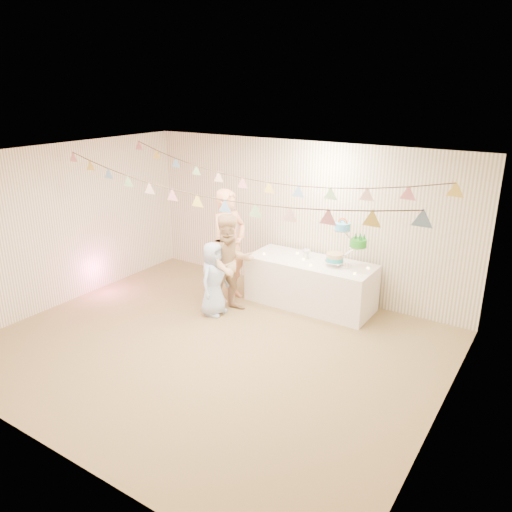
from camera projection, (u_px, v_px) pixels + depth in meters
The scene contains 25 objects.
floor at pixel (213, 347), 6.93m from camera, with size 6.00×6.00×0.00m, color olive.
ceiling at pixel (207, 159), 6.08m from camera, with size 6.00×6.00×0.00m, color white.
back_wall at pixel (301, 218), 8.48m from camera, with size 6.00×6.00×0.00m, color white.
front_wall at pixel (40, 336), 4.52m from camera, with size 6.00×6.00×0.00m, color white.
left_wall at pixel (63, 225), 8.05m from camera, with size 5.00×5.00×0.00m, color white.
right_wall at pixel (448, 314), 4.96m from camera, with size 5.00×5.00×0.00m, color white.
table at pixel (310, 283), 8.14m from camera, with size 2.06×0.82×0.77m, color white.
cake_stand at pixel (346, 246), 7.66m from camera, with size 0.65×0.38×0.72m, color silver, non-canonical shape.
cake_bottom at pixel (334, 262), 7.78m from camera, with size 0.31×0.31×0.15m, color #28ACBE, non-canonical shape.
cake_middle at pixel (359, 246), 7.64m from camera, with size 0.27×0.27×0.22m, color #209521, non-canonical shape.
cake_top_tier at pixel (342, 229), 7.58m from camera, with size 0.25×0.25×0.19m, color #50B6FE, non-canonical shape.
platter at pixel (278, 256), 8.28m from camera, with size 0.38×0.38×0.02m, color white.
posy at pixel (306, 255), 8.09m from camera, with size 0.15×0.15×0.17m, color white, non-canonical shape.
person_adult_a at pixel (229, 246), 8.21m from camera, with size 0.69×0.45×1.88m, color #EAA47A.
person_adult_b at pixel (230, 264), 7.79m from camera, with size 0.78×0.61×1.60m, color tan.
person_child at pixel (214, 279), 7.76m from camera, with size 0.58×0.38×1.19m, color #ADC8F5.
bunting_back at pixel (256, 167), 7.03m from camera, with size 5.60×1.10×0.40m, color pink, non-canonical shape.
bunting_front at pixel (197, 184), 6.01m from camera, with size 5.60×0.90×0.36m, color #72A5E5, non-canonical shape.
tealight_0 at pixel (264, 254), 8.30m from camera, with size 0.04×0.04×0.03m, color #FFD88C.
tealight_1 at pixel (297, 253), 8.33m from camera, with size 0.04×0.04×0.03m, color #FFD88C.
tealight_2 at pixel (311, 265), 7.78m from camera, with size 0.04×0.04×0.03m, color #FFD88C.
tealight_3 at pixel (337, 260), 8.00m from camera, with size 0.04×0.04×0.03m, color #FFD88C.
tealight_4 at pixel (355, 273), 7.44m from camera, with size 0.04×0.04×0.03m, color #FFD88C.
tealight_5 at pixel (368, 268), 7.66m from camera, with size 0.04×0.04×0.03m, color #FFD88C.
tealight_6 at pixel (303, 259), 8.04m from camera, with size 0.04×0.04×0.03m, color #FFD88C.
Camera 1 is at (3.85, -4.81, 3.48)m, focal length 35.00 mm.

